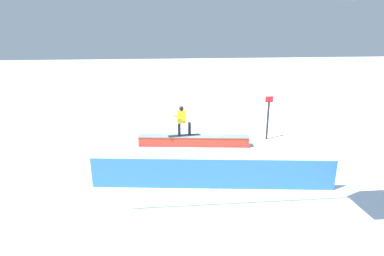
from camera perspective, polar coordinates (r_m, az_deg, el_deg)
ground_plane at (r=14.84m, az=0.32°, el=-3.36°), size 120.00×120.00×0.00m
grind_box at (r=14.76m, az=0.32°, el=-2.49°), size 5.35×1.43×0.53m
snowboarder at (r=14.44m, az=-1.86°, el=1.53°), size 1.58×0.48×1.47m
safety_fence at (r=10.65m, az=3.85°, el=-8.68°), size 8.36×1.49×1.09m
trail_marker at (r=15.97m, az=14.10°, el=2.09°), size 0.40×0.10×2.25m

